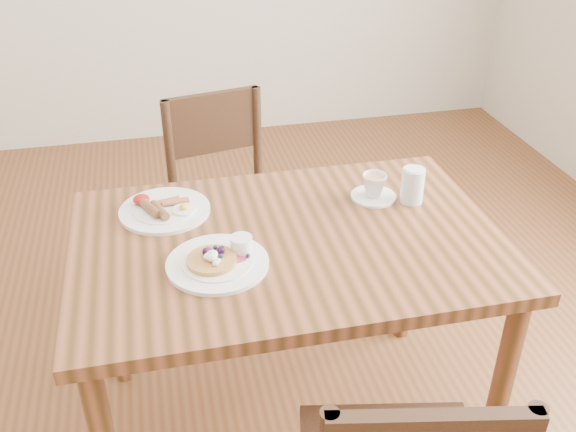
% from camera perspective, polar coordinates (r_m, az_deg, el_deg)
% --- Properties ---
extents(ground, '(5.00, 5.00, 0.00)m').
position_cam_1_polar(ground, '(2.29, 0.00, -17.80)').
color(ground, brown).
rests_on(ground, ground).
extents(dining_table, '(1.20, 0.80, 0.75)m').
position_cam_1_polar(dining_table, '(1.85, 0.00, -4.47)').
color(dining_table, brown).
rests_on(dining_table, ground).
extents(chair_far, '(0.49, 0.49, 0.88)m').
position_cam_1_polar(chair_far, '(2.52, -5.40, 1.54)').
color(chair_far, '#3A2415').
rests_on(chair_far, ground).
extents(pancake_plate, '(0.27, 0.27, 0.06)m').
position_cam_1_polar(pancake_plate, '(1.69, -6.13, -3.93)').
color(pancake_plate, white).
rests_on(pancake_plate, dining_table).
extents(breakfast_plate, '(0.27, 0.27, 0.04)m').
position_cam_1_polar(breakfast_plate, '(1.94, -11.03, 0.60)').
color(breakfast_plate, white).
rests_on(breakfast_plate, dining_table).
extents(teacup_saucer, '(0.14, 0.14, 0.08)m').
position_cam_1_polar(teacup_saucer, '(1.99, 7.65, 2.50)').
color(teacup_saucer, white).
rests_on(teacup_saucer, dining_table).
extents(water_glass, '(0.07, 0.07, 0.11)m').
position_cam_1_polar(water_glass, '(1.98, 11.00, 2.68)').
color(water_glass, silver).
rests_on(water_glass, dining_table).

